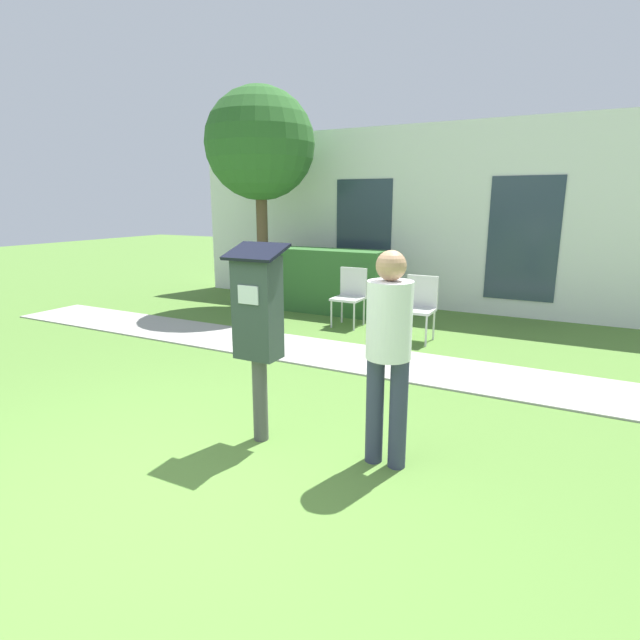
{
  "coord_description": "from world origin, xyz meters",
  "views": [
    {
      "loc": [
        2.27,
        -2.13,
        1.9
      ],
      "look_at": [
        0.62,
        1.03,
        1.05
      ],
      "focal_mm": 28.0,
      "sensor_mm": 36.0,
      "label": 1
    }
  ],
  "objects_px": {
    "parking_meter": "(258,318)",
    "person_standing": "(389,343)",
    "outdoor_chair_left": "(350,292)",
    "outdoor_chair_middle": "(420,303)"
  },
  "relations": [
    {
      "from": "parking_meter",
      "to": "person_standing",
      "type": "distance_m",
      "value": 1.04
    },
    {
      "from": "parking_meter",
      "to": "outdoor_chair_left",
      "type": "relative_size",
      "value": 1.77
    },
    {
      "from": "person_standing",
      "to": "outdoor_chair_middle",
      "type": "relative_size",
      "value": 1.76
    },
    {
      "from": "parking_meter",
      "to": "outdoor_chair_left",
      "type": "height_order",
      "value": "parking_meter"
    },
    {
      "from": "person_standing",
      "to": "outdoor_chair_left",
      "type": "relative_size",
      "value": 1.76
    },
    {
      "from": "outdoor_chair_middle",
      "to": "parking_meter",
      "type": "bearing_deg",
      "value": -81.11
    },
    {
      "from": "outdoor_chair_middle",
      "to": "person_standing",
      "type": "bearing_deg",
      "value": -64.22
    },
    {
      "from": "person_standing",
      "to": "outdoor_chair_left",
      "type": "xyz_separation_m",
      "value": [
        -1.98,
        3.77,
        -0.4
      ]
    },
    {
      "from": "parking_meter",
      "to": "outdoor_chair_middle",
      "type": "xyz_separation_m",
      "value": [
        0.25,
        3.54,
        -0.49
      ]
    },
    {
      "from": "parking_meter",
      "to": "person_standing",
      "type": "xyz_separation_m",
      "value": [
        1.03,
        0.1,
        -0.09
      ]
    }
  ]
}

